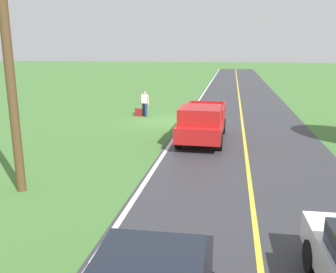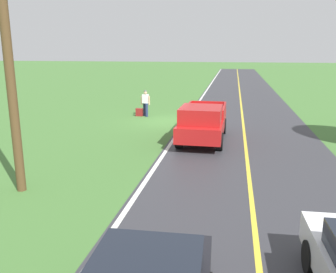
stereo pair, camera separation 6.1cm
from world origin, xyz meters
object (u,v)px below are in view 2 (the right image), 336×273
hitchhiker_walking (146,102)px  utility_pole_roadside (9,67)px  pickup_truck_passing (203,122)px  suitcase_carried (139,112)px

hitchhiker_walking → utility_pole_roadside: (0.83, 13.19, 2.87)m
hitchhiker_walking → pickup_truck_passing: 7.35m
pickup_truck_passing → hitchhiker_walking: bearing=-54.4°
hitchhiker_walking → utility_pole_roadside: 13.53m
hitchhiker_walking → utility_pole_roadside: size_ratio=0.23×
hitchhiker_walking → suitcase_carried: bearing=7.6°
utility_pole_roadside → hitchhiker_walking: bearing=-93.6°
pickup_truck_passing → utility_pole_roadside: (5.11, 7.22, 2.88)m
pickup_truck_passing → utility_pole_roadside: bearing=54.7°
pickup_truck_passing → suitcase_carried: bearing=-51.5°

